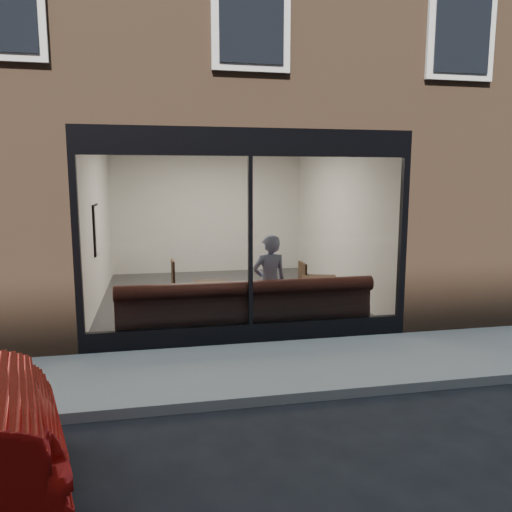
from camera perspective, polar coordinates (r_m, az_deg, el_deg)
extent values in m
plane|color=black|center=(5.87, 3.26, -16.16)|extent=(120.00, 120.00, 0.00)
cube|color=gray|center=(6.77, 1.07, -12.62)|extent=(40.00, 2.00, 0.01)
cube|color=gray|center=(5.81, 3.40, -15.82)|extent=(40.00, 0.10, 0.12)
cube|color=brown|center=(13.39, -21.72, 4.46)|extent=(2.50, 12.00, 3.20)
cube|color=brown|center=(14.13, 9.86, 5.16)|extent=(2.50, 12.00, 3.20)
cube|color=brown|center=(16.23, -6.61, 5.70)|extent=(5.00, 6.00, 3.20)
plane|color=#2D2D30|center=(10.53, -3.66, -4.68)|extent=(6.00, 6.00, 0.00)
plane|color=white|center=(10.26, -3.84, 12.80)|extent=(6.00, 6.00, 0.00)
plane|color=silver|center=(13.23, -5.49, 5.01)|extent=(5.00, 0.00, 5.00)
plane|color=silver|center=(10.24, -17.71, 3.51)|extent=(0.00, 6.00, 6.00)
plane|color=silver|center=(10.89, 9.38, 4.10)|extent=(0.00, 6.00, 6.00)
cube|color=black|center=(7.69, -0.64, -8.80)|extent=(5.00, 0.10, 0.30)
cube|color=black|center=(7.34, -0.68, 12.90)|extent=(5.00, 0.10, 0.40)
cube|color=black|center=(7.38, -0.66, 1.61)|extent=(0.06, 0.10, 2.50)
plane|color=white|center=(7.35, -0.62, 1.58)|extent=(4.80, 0.00, 4.80)
cube|color=#371714|center=(8.04, -1.18, -7.44)|extent=(4.00, 0.55, 0.45)
imported|color=#8B96BD|center=(8.16, 1.57, -3.09)|extent=(0.63, 0.46, 1.59)
cube|color=black|center=(8.37, -5.21, -3.18)|extent=(0.64, 0.64, 0.04)
cube|color=black|center=(8.82, 7.22, -2.59)|extent=(0.75, 0.75, 0.04)
cube|color=black|center=(9.69, -10.52, -4.67)|extent=(0.43, 0.43, 0.04)
cube|color=black|center=(9.31, 4.17, -5.09)|extent=(0.46, 0.46, 0.04)
cube|color=white|center=(9.88, -17.69, 2.90)|extent=(0.02, 0.67, 0.89)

